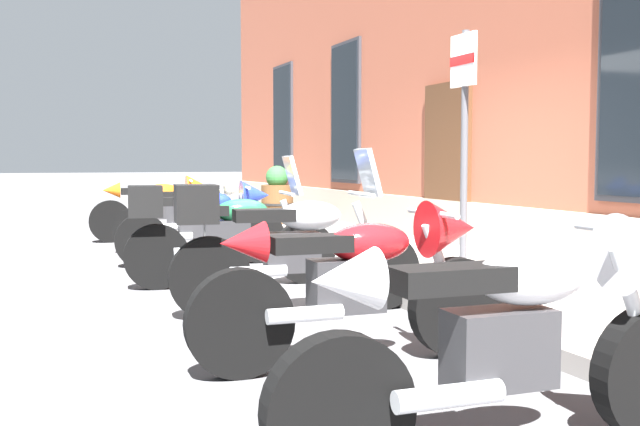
{
  "coord_description": "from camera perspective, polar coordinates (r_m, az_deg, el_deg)",
  "views": [
    {
      "loc": [
        7.05,
        -2.92,
        1.25
      ],
      "look_at": [
        0.37,
        -0.25,
        0.73
      ],
      "focal_mm": 41.62,
      "sensor_mm": 36.0,
      "label": 1
    }
  ],
  "objects": [
    {
      "name": "ground_plane",
      "position": [
        7.73,
        0.72,
        -5.2
      ],
      "size": [
        140.0,
        140.0,
        0.0
      ],
      "primitive_type": "plane",
      "color": "#4C4C4F"
    },
    {
      "name": "parking_sign",
      "position": [
        6.44,
        11.0,
        6.87
      ],
      "size": [
        0.36,
        0.07,
        2.2
      ],
      "color": "#4C4C51",
      "rests_on": "sidewalk"
    },
    {
      "name": "motorcycle_silver_touring",
      "position": [
        5.98,
        -2.73,
        -2.52
      ],
      "size": [
        0.66,
        2.08,
        1.35
      ],
      "color": "black",
      "rests_on": "ground_plane"
    },
    {
      "name": "sidewalk",
      "position": [
        8.27,
        8.74,
        -4.17
      ],
      "size": [
        30.22,
        2.49,
        0.13
      ],
      "primitive_type": "cube",
      "color": "gray",
      "rests_on": "ground_plane"
    },
    {
      "name": "motorcycle_yellow_naked",
      "position": [
        10.21,
        -10.09,
        -0.31
      ],
      "size": [
        0.67,
        1.96,
        0.95
      ],
      "color": "black",
      "rests_on": "ground_plane"
    },
    {
      "name": "barrel_planter",
      "position": [
        13.12,
        -3.31,
        1.15
      ],
      "size": [
        0.59,
        0.59,
        1.02
      ],
      "color": "brown",
      "rests_on": "sidewalk"
    },
    {
      "name": "motorcycle_blue_sport",
      "position": [
        8.91,
        -8.59,
        -0.45
      ],
      "size": [
        0.62,
        2.02,
        1.0
      ],
      "color": "black",
      "rests_on": "ground_plane"
    },
    {
      "name": "motorcycle_red_sport",
      "position": [
        4.5,
        3.55,
        -4.86
      ],
      "size": [
        0.62,
        2.04,
        1.0
      ],
      "color": "black",
      "rests_on": "ground_plane"
    },
    {
      "name": "motorcycle_orange_sport",
      "position": [
        11.7,
        -12.12,
        0.6
      ],
      "size": [
        0.62,
        2.01,
        1.01
      ],
      "color": "black",
      "rests_on": "ground_plane"
    },
    {
      "name": "motorcycle_white_sport",
      "position": [
        3.21,
        15.74,
        -8.44
      ],
      "size": [
        0.62,
        2.11,
        1.02
      ],
      "color": "black",
      "rests_on": "ground_plane"
    },
    {
      "name": "motorcycle_green_touring",
      "position": [
        7.35,
        -7.67,
        -1.48
      ],
      "size": [
        0.69,
        2.09,
        1.29
      ],
      "color": "black",
      "rests_on": "ground_plane"
    }
  ]
}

